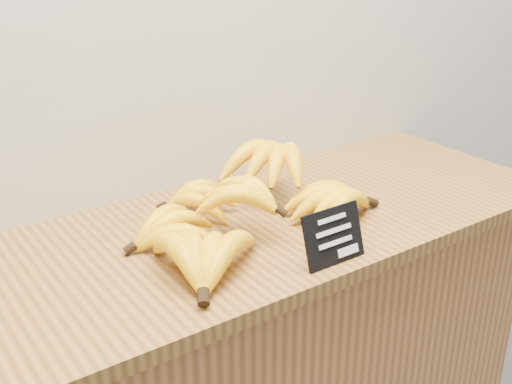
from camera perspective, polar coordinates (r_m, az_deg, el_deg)
The scene contains 3 objects.
counter_top at distance 1.32m, azimuth -1.24°, elevation -3.48°, with size 1.46×0.54×0.03m, color olive.
chalkboard_sign at distance 1.17m, azimuth 6.92°, elevation -3.92°, with size 0.13×0.01×0.10m, color black.
banana_pile at distance 1.27m, azimuth -1.15°, elevation -1.36°, with size 0.58×0.42×0.12m.
Camera 1 is at (-0.84, 1.77, 1.51)m, focal length 45.00 mm.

